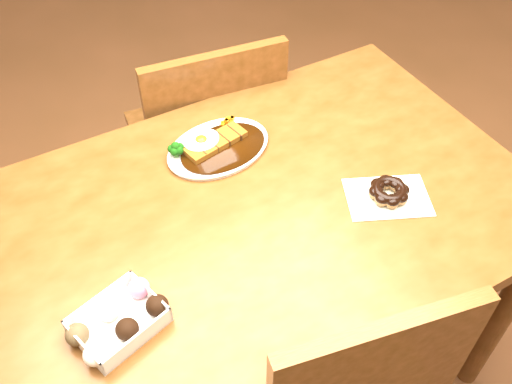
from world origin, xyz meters
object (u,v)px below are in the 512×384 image
chair_far (208,140)px  pon_de_ring (389,192)px  table (263,234)px  donut_box (118,320)px  katsu_curry_plate (216,146)px

chair_far → pon_de_ring: (0.14, -0.65, 0.29)m
table → pon_de_ring: bearing=-24.4°
chair_far → donut_box: chair_far is taller
chair_far → katsu_curry_plate: 0.45m
table → donut_box: donut_box is taller
table → donut_box: (-0.38, -0.13, 0.12)m
table → donut_box: bearing=-160.9°
katsu_curry_plate → donut_box: katsu_curry_plate is taller
donut_box → pon_de_ring: bearing=1.5°
chair_far → katsu_curry_plate: chair_far is taller
table → katsu_curry_plate: (-0.01, 0.21, 0.11)m
table → donut_box: size_ratio=6.37×
table → chair_far: size_ratio=1.38×
katsu_curry_plate → pon_de_ring: katsu_curry_plate is taller
donut_box → pon_de_ring: 0.63m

